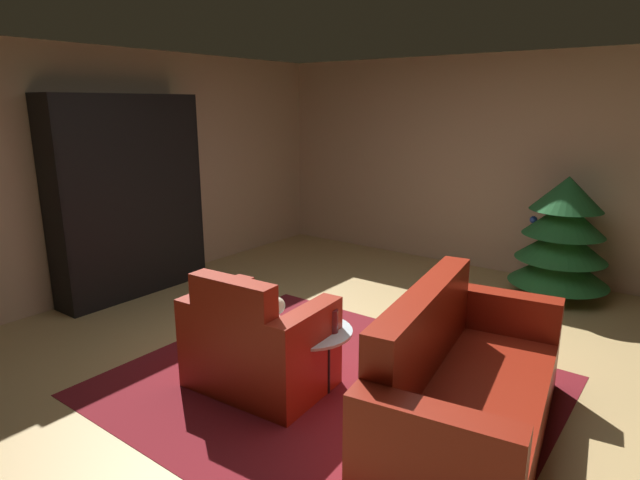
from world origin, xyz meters
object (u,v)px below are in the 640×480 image
(armchair_red, at_px, (257,346))
(decorated_tree, at_px, (562,238))
(coffee_table, at_px, (309,336))
(bookshelf_unit, at_px, (137,198))
(bottle_on_table, at_px, (333,320))
(couch_red, at_px, (462,391))
(book_stack_on_table, at_px, (309,318))

(armchair_red, relative_size, decorated_tree, 0.79)
(armchair_red, relative_size, coffee_table, 1.64)
(coffee_table, relative_size, decorated_tree, 0.48)
(bookshelf_unit, height_order, bottle_on_table, bookshelf_unit)
(couch_red, xyz_separation_m, bottle_on_table, (-0.95, -0.01, 0.22))
(book_stack_on_table, relative_size, decorated_tree, 0.16)
(armchair_red, xyz_separation_m, couch_red, (1.39, 0.30, -0.01))
(bookshelf_unit, bearing_deg, decorated_tree, 33.96)
(book_stack_on_table, bearing_deg, armchair_red, -130.40)
(bookshelf_unit, height_order, book_stack_on_table, bookshelf_unit)
(armchair_red, bearing_deg, couch_red, 12.15)
(coffee_table, bearing_deg, armchair_red, -140.92)
(bookshelf_unit, relative_size, book_stack_on_table, 9.98)
(book_stack_on_table, height_order, bottle_on_table, bottle_on_table)
(bookshelf_unit, bearing_deg, coffee_table, -10.98)
(bookshelf_unit, distance_m, book_stack_on_table, 2.74)
(armchair_red, distance_m, bottle_on_table, 0.57)
(bookshelf_unit, bearing_deg, armchair_red, -17.39)
(couch_red, bearing_deg, book_stack_on_table, -179.28)
(bottle_on_table, bearing_deg, decorated_tree, 74.56)
(book_stack_on_table, xyz_separation_m, bottle_on_table, (0.20, 0.01, 0.03))
(bottle_on_table, bearing_deg, bookshelf_unit, 170.82)
(armchair_red, height_order, decorated_tree, decorated_tree)
(bookshelf_unit, height_order, armchair_red, bookshelf_unit)
(bottle_on_table, bearing_deg, armchair_red, -146.36)
(bottle_on_table, bearing_deg, coffee_table, -158.31)
(bookshelf_unit, distance_m, decorated_tree, 4.43)
(couch_red, distance_m, book_stack_on_table, 1.16)
(bookshelf_unit, height_order, coffee_table, bookshelf_unit)
(armchair_red, relative_size, couch_red, 0.51)
(armchair_red, xyz_separation_m, bottle_on_table, (0.44, 0.29, 0.21))
(coffee_table, bearing_deg, bottle_on_table, 21.69)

